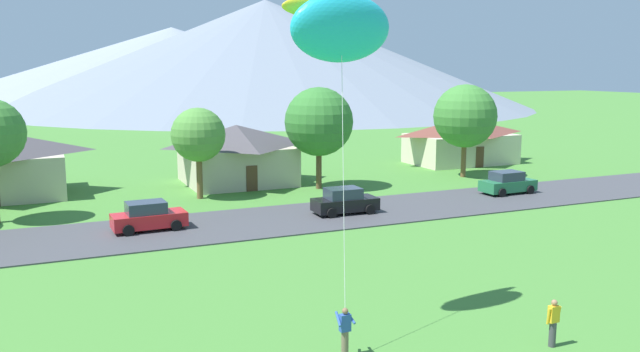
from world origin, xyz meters
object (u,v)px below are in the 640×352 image
object	(u,v)px
tree_center	(319,122)
parked_car_red_mid_east	(148,217)
parked_car_green_west_end	(508,183)
watcher_person	(553,322)
house_leftmost	(461,140)
tree_near_left	(465,116)
house_left_center	(237,153)
tree_left_of_center	(198,135)
parked_car_black_mid_west	(345,201)
kite_flyer_with_kite	(341,29)

from	to	relation	value
tree_center	parked_car_red_mid_east	size ratio (longest dim) A/B	1.86
parked_car_green_west_end	watcher_person	world-z (taller)	parked_car_green_west_end
house_leftmost	tree_near_left	distance (m)	9.00
house_left_center	tree_left_of_center	world-z (taller)	tree_left_of_center
parked_car_red_mid_east	tree_center	bearing A→B (deg)	29.92
house_leftmost	parked_car_black_mid_west	bearing A→B (deg)	-142.17
house_left_center	parked_car_red_mid_east	distance (m)	16.40
tree_near_left	tree_center	size ratio (longest dim) A/B	1.01
house_left_center	parked_car_black_mid_west	xyz separation A→B (m)	(3.05, -14.08, -1.63)
parked_car_black_mid_west	house_leftmost	bearing A→B (deg)	37.83
parked_car_green_west_end	watcher_person	distance (m)	27.60
tree_center	parked_car_black_mid_west	distance (m)	10.27
tree_near_left	kite_flyer_with_kite	distance (m)	35.35
parked_car_black_mid_west	watcher_person	size ratio (longest dim) A/B	2.53
kite_flyer_with_kite	parked_car_black_mid_west	bearing A→B (deg)	63.47
tree_left_of_center	parked_car_red_mid_east	world-z (taller)	tree_left_of_center
parked_car_red_mid_east	parked_car_green_west_end	bearing A→B (deg)	0.99
tree_left_of_center	watcher_person	size ratio (longest dim) A/B	3.95
tree_near_left	watcher_person	size ratio (longest dim) A/B	4.81
tree_left_of_center	house_left_center	bearing A→B (deg)	49.89
parked_car_green_west_end	kite_flyer_with_kite	size ratio (longest dim) A/B	0.35
house_leftmost	house_left_center	world-z (taller)	house_left_center
parked_car_green_west_end	kite_flyer_with_kite	xyz separation A→B (m)	(-22.34, -17.47, 9.87)
watcher_person	tree_center	bearing A→B (deg)	81.60
house_leftmost	house_left_center	size ratio (longest dim) A/B	1.22
parked_car_green_west_end	parked_car_red_mid_east	distance (m)	26.56
tree_center	tree_near_left	bearing A→B (deg)	-0.08
house_left_center	tree_left_of_center	distance (m)	7.07
parked_car_green_west_end	parked_car_black_mid_west	bearing A→B (deg)	-175.39
house_leftmost	parked_car_green_west_end	size ratio (longest dim) A/B	2.53
parked_car_green_west_end	house_left_center	bearing A→B (deg)	143.10
parked_car_green_west_end	tree_center	bearing A→B (deg)	146.82
house_left_center	kite_flyer_with_kite	size ratio (longest dim) A/B	0.74
tree_left_of_center	tree_center	size ratio (longest dim) A/B	0.83
house_left_center	parked_car_green_west_end	bearing A→B (deg)	-36.90
parked_car_black_mid_west	kite_flyer_with_kite	world-z (taller)	kite_flyer_with_kite
house_leftmost	kite_flyer_with_kite	bearing A→B (deg)	-131.67
tree_near_left	parked_car_black_mid_west	bearing A→B (deg)	-150.45
house_leftmost	tree_near_left	world-z (taller)	tree_near_left
tree_left_of_center	parked_car_green_west_end	world-z (taller)	tree_left_of_center
house_left_center	parked_car_black_mid_west	distance (m)	14.50
tree_center	parked_car_black_mid_west	xyz separation A→B (m)	(-2.13, -9.03, -4.41)
house_left_center	parked_car_red_mid_east	world-z (taller)	house_left_center
tree_near_left	parked_car_green_west_end	xyz separation A→B (m)	(-1.71, -7.87, -4.44)
parked_car_black_mid_west	parked_car_red_mid_east	distance (m)	12.39
tree_near_left	watcher_person	bearing A→B (deg)	-121.25
house_leftmost	tree_left_of_center	world-z (taller)	tree_left_of_center
house_leftmost	house_left_center	xyz separation A→B (m)	(-23.71, -1.96, 0.16)
kite_flyer_with_kite	tree_center	bearing A→B (deg)	67.93
tree_left_of_center	tree_center	world-z (taller)	tree_center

